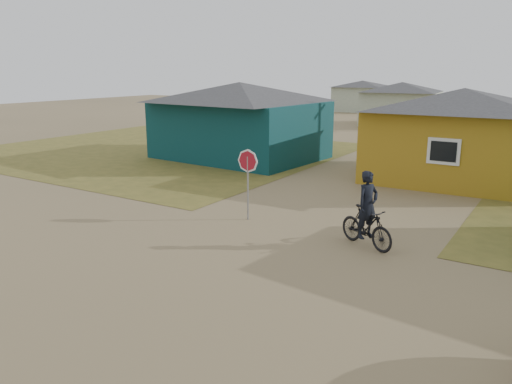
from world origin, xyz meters
TOP-DOWN VIEW (x-y plane):
  - ground at (0.00, 0.00)m, footprint 120.00×120.00m
  - grass_nw at (-14.00, 13.00)m, footprint 20.00×18.00m
  - house_teal at (-8.50, 13.50)m, footprint 8.93×7.08m
  - house_yellow at (2.50, 14.00)m, footprint 7.72×6.76m
  - house_pale_west at (-6.00, 34.00)m, footprint 7.04×6.15m
  - house_pale_north at (-14.00, 46.00)m, footprint 6.28×5.81m
  - stop_sign at (-1.88, 4.21)m, footprint 0.70×0.33m
  - cyclist at (2.16, 3.85)m, footprint 1.89×1.24m

SIDE VIEW (x-z plane):
  - ground at x=0.00m, z-range 0.00..0.00m
  - grass_nw at x=-14.00m, z-range 0.00..0.01m
  - cyclist at x=2.16m, z-range -0.28..1.80m
  - stop_sign at x=-1.88m, z-range 0.55..2.82m
  - house_pale_north at x=-14.00m, z-range 0.05..3.45m
  - house_pale_west at x=-6.00m, z-range 0.06..3.66m
  - house_yellow at x=2.50m, z-range 0.05..3.95m
  - house_teal at x=-8.50m, z-range 0.05..4.05m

